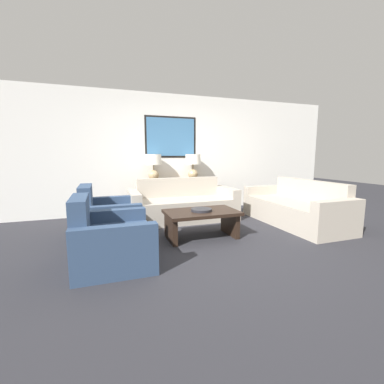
{
  "coord_description": "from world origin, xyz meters",
  "views": [
    {
      "loc": [
        -1.5,
        -3.43,
        1.3
      ],
      "look_at": [
        -0.02,
        0.81,
        0.65
      ],
      "focal_mm": 24.0,
      "sensor_mm": 36.0,
      "label": 1
    }
  ],
  "objects_px": {
    "table_lamp_right": "(193,164)",
    "decorative_bowl": "(201,210)",
    "couch_by_side": "(295,209)",
    "armchair_near_camera": "(110,241)",
    "armchair_near_back_wall": "(108,219)",
    "table_lamp_left": "(153,165)",
    "console_table": "(174,197)",
    "couch_by_back_wall": "(183,206)",
    "coffee_table": "(202,218)"
  },
  "relations": [
    {
      "from": "armchair_near_back_wall",
      "to": "armchair_near_camera",
      "type": "xyz_separation_m",
      "value": [
        0.0,
        -1.13,
        0.0
      ]
    },
    {
      "from": "console_table",
      "to": "armchair_near_camera",
      "type": "distance_m",
      "value": 2.84
    },
    {
      "from": "couch_by_back_wall",
      "to": "console_table",
      "type": "bearing_deg",
      "value": 90.0
    },
    {
      "from": "table_lamp_right",
      "to": "armchair_near_camera",
      "type": "height_order",
      "value": "table_lamp_right"
    },
    {
      "from": "console_table",
      "to": "decorative_bowl",
      "type": "xyz_separation_m",
      "value": [
        -0.07,
        -1.89,
        0.09
      ]
    },
    {
      "from": "table_lamp_left",
      "to": "coffee_table",
      "type": "distance_m",
      "value": 2.06
    },
    {
      "from": "decorative_bowl",
      "to": "armchair_near_camera",
      "type": "relative_size",
      "value": 0.34
    },
    {
      "from": "couch_by_back_wall",
      "to": "table_lamp_left",
      "type": "bearing_deg",
      "value": 124.48
    },
    {
      "from": "couch_by_back_wall",
      "to": "couch_by_side",
      "type": "xyz_separation_m",
      "value": [
        1.93,
        -1.01,
        0.0
      ]
    },
    {
      "from": "armchair_near_camera",
      "to": "console_table",
      "type": "bearing_deg",
      "value": 59.23
    },
    {
      "from": "couch_by_side",
      "to": "armchair_near_camera",
      "type": "relative_size",
      "value": 2.16
    },
    {
      "from": "couch_by_side",
      "to": "console_table",
      "type": "bearing_deg",
      "value": 139.09
    },
    {
      "from": "console_table",
      "to": "couch_by_back_wall",
      "type": "height_order",
      "value": "couch_by_back_wall"
    },
    {
      "from": "console_table",
      "to": "table_lamp_right",
      "type": "xyz_separation_m",
      "value": [
        0.45,
        0.0,
        0.73
      ]
    },
    {
      "from": "couch_by_side",
      "to": "decorative_bowl",
      "type": "distance_m",
      "value": 2.02
    },
    {
      "from": "couch_by_side",
      "to": "decorative_bowl",
      "type": "relative_size",
      "value": 6.45
    },
    {
      "from": "table_lamp_left",
      "to": "decorative_bowl",
      "type": "distance_m",
      "value": 2.03
    },
    {
      "from": "table_lamp_right",
      "to": "couch_by_back_wall",
      "type": "height_order",
      "value": "table_lamp_right"
    },
    {
      "from": "table_lamp_left",
      "to": "coffee_table",
      "type": "xyz_separation_m",
      "value": [
        0.39,
        -1.87,
        -0.77
      ]
    },
    {
      "from": "couch_by_back_wall",
      "to": "armchair_near_back_wall",
      "type": "bearing_deg",
      "value": -156.01
    },
    {
      "from": "decorative_bowl",
      "to": "armchair_near_back_wall",
      "type": "xyz_separation_m",
      "value": [
        -1.38,
        0.58,
        -0.17
      ]
    },
    {
      "from": "table_lamp_right",
      "to": "coffee_table",
      "type": "bearing_deg",
      "value": -105.45
    },
    {
      "from": "table_lamp_right",
      "to": "armchair_near_camera",
      "type": "distance_m",
      "value": 3.2
    },
    {
      "from": "coffee_table",
      "to": "armchair_near_camera",
      "type": "distance_m",
      "value": 1.5
    },
    {
      "from": "table_lamp_right",
      "to": "coffee_table",
      "type": "xyz_separation_m",
      "value": [
        -0.52,
        -1.87,
        -0.77
      ]
    },
    {
      "from": "table_lamp_left",
      "to": "couch_by_side",
      "type": "xyz_separation_m",
      "value": [
        2.38,
        -1.67,
        -0.81
      ]
    },
    {
      "from": "table_lamp_left",
      "to": "couch_by_side",
      "type": "height_order",
      "value": "table_lamp_left"
    },
    {
      "from": "table_lamp_left",
      "to": "armchair_near_camera",
      "type": "relative_size",
      "value": 0.6
    },
    {
      "from": "armchair_near_back_wall",
      "to": "coffee_table",
      "type": "bearing_deg",
      "value": -22.18
    },
    {
      "from": "table_lamp_left",
      "to": "table_lamp_right",
      "type": "height_order",
      "value": "same"
    },
    {
      "from": "decorative_bowl",
      "to": "armchair_near_back_wall",
      "type": "bearing_deg",
      "value": 157.18
    },
    {
      "from": "armchair_near_back_wall",
      "to": "armchair_near_camera",
      "type": "distance_m",
      "value": 1.13
    },
    {
      "from": "couch_by_back_wall",
      "to": "table_lamp_right",
      "type": "bearing_deg",
      "value": 55.52
    },
    {
      "from": "table_lamp_left",
      "to": "couch_by_side",
      "type": "relative_size",
      "value": 0.28
    },
    {
      "from": "couch_by_side",
      "to": "coffee_table",
      "type": "relative_size",
      "value": 1.86
    },
    {
      "from": "table_lamp_left",
      "to": "couch_by_back_wall",
      "type": "xyz_separation_m",
      "value": [
        0.45,
        -0.66,
        -0.81
      ]
    },
    {
      "from": "table_lamp_left",
      "to": "couch_by_back_wall",
      "type": "distance_m",
      "value": 1.14
    },
    {
      "from": "table_lamp_right",
      "to": "decorative_bowl",
      "type": "distance_m",
      "value": 2.06
    },
    {
      "from": "console_table",
      "to": "armchair_near_back_wall",
      "type": "relative_size",
      "value": 1.4
    },
    {
      "from": "console_table",
      "to": "coffee_table",
      "type": "xyz_separation_m",
      "value": [
        -0.06,
        -1.87,
        -0.05
      ]
    },
    {
      "from": "console_table",
      "to": "couch_by_side",
      "type": "distance_m",
      "value": 2.55
    },
    {
      "from": "decorative_bowl",
      "to": "armchair_near_back_wall",
      "type": "relative_size",
      "value": 0.34
    },
    {
      "from": "table_lamp_right",
      "to": "couch_by_side",
      "type": "bearing_deg",
      "value": -48.57
    },
    {
      "from": "couch_by_side",
      "to": "table_lamp_right",
      "type": "bearing_deg",
      "value": 131.43
    },
    {
      "from": "couch_by_back_wall",
      "to": "armchair_near_camera",
      "type": "bearing_deg",
      "value": -129.24
    },
    {
      "from": "table_lamp_right",
      "to": "coffee_table",
      "type": "distance_m",
      "value": 2.09
    },
    {
      "from": "couch_by_side",
      "to": "armchair_near_back_wall",
      "type": "bearing_deg",
      "value": 173.85
    },
    {
      "from": "console_table",
      "to": "couch_by_side",
      "type": "xyz_separation_m",
      "value": [
        1.93,
        -1.67,
        -0.08
      ]
    },
    {
      "from": "couch_by_side",
      "to": "armchair_near_camera",
      "type": "xyz_separation_m",
      "value": [
        -3.38,
        -0.77,
        -0.0
      ]
    },
    {
      "from": "table_lamp_right",
      "to": "console_table",
      "type": "bearing_deg",
      "value": 180.0
    }
  ]
}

